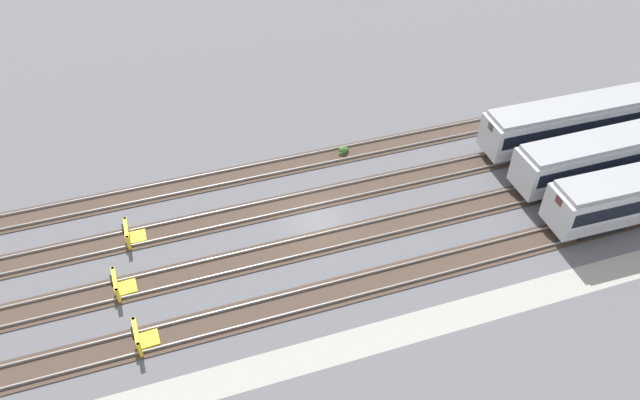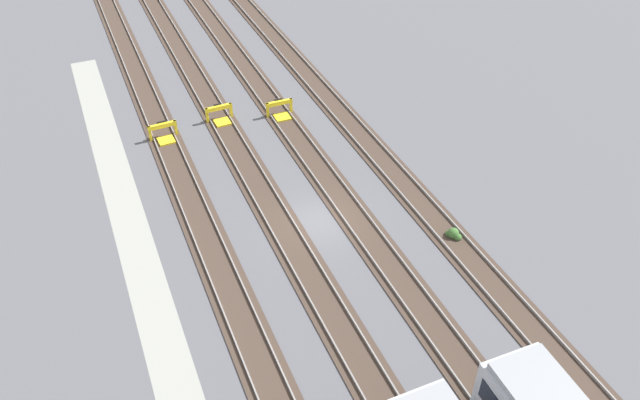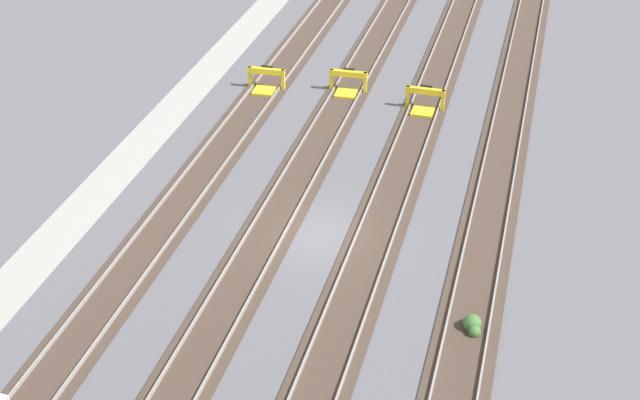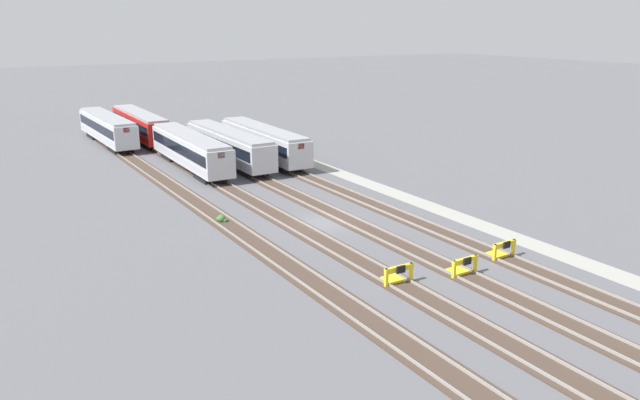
% 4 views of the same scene
% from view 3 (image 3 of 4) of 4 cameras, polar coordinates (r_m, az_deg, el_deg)
% --- Properties ---
extents(ground_plane, '(400.00, 400.00, 0.00)m').
position_cam_3_polar(ground_plane, '(35.58, 0.09, -2.27)').
color(ground_plane, '#5B5B60').
extents(service_walkway, '(54.00, 2.00, 0.01)m').
position_cam_3_polar(service_walkway, '(39.02, -14.48, 0.00)').
color(service_walkway, '#9E9E93').
rests_on(service_walkway, ground).
extents(rail_track_nearest, '(90.00, 2.24, 0.21)m').
position_cam_3_polar(rail_track_nearest, '(37.42, -9.35, -0.75)').
color(rail_track_nearest, '#47382D').
rests_on(rail_track_nearest, ground).
extents(rail_track_near_inner, '(90.00, 2.24, 0.21)m').
position_cam_3_polar(rail_track_near_inner, '(36.06, -3.16, -1.72)').
color(rail_track_near_inner, '#47382D').
rests_on(rail_track_near_inner, ground).
extents(rail_track_middle, '(90.00, 2.24, 0.21)m').
position_cam_3_polar(rail_track_middle, '(35.16, 3.43, -2.72)').
color(rail_track_middle, '#47382D').
rests_on(rail_track_middle, ground).
extents(rail_track_far_inner, '(90.00, 2.24, 0.21)m').
position_cam_3_polar(rail_track_far_inner, '(34.76, 10.28, -3.72)').
color(rail_track_far_inner, '#47382D').
rests_on(rail_track_far_inner, ground).
extents(bumper_stop_nearest_track, '(1.38, 2.01, 1.22)m').
position_cam_3_polar(bumper_stop_nearest_track, '(47.20, -3.52, 7.58)').
color(bumper_stop_nearest_track, yellow).
rests_on(bumper_stop_nearest_track, ground).
extents(bumper_stop_near_inner_track, '(1.37, 2.01, 1.22)m').
position_cam_3_polar(bumper_stop_near_inner_track, '(46.83, 1.76, 7.42)').
color(bumper_stop_near_inner_track, yellow).
rests_on(bumper_stop_near_inner_track, ground).
extents(bumper_stop_middle_track, '(1.35, 2.00, 1.22)m').
position_cam_3_polar(bumper_stop_middle_track, '(45.21, 6.68, 6.26)').
color(bumper_stop_middle_track, yellow).
rests_on(bumper_stop_middle_track, ground).
extents(weed_clump, '(0.92, 0.70, 0.64)m').
position_cam_3_polar(weed_clump, '(31.28, 9.71, -7.88)').
color(weed_clump, '#427033').
rests_on(weed_clump, ground).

